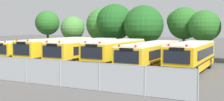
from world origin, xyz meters
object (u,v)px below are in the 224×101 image
object	(u,v)px
school_bus_4	(151,55)
tree_1	(73,28)
school_bus_5	(191,56)
school_bus_1	(57,49)
school_bus_2	(84,51)
tree_0	(47,23)
tree_2	(103,24)
tree_4	(143,25)
tree_5	(183,23)
school_bus_3	(116,52)
tree_6	(206,27)
school_bus_0	(31,49)
tree_3	(114,21)

from	to	relation	value
school_bus_4	tree_1	world-z (taller)	tree_1
school_bus_5	tree_1	distance (m)	19.53
school_bus_1	tree_1	distance (m)	9.15
school_bus_2	tree_0	xyz separation A→B (m)	(-11.46, 8.17, 2.98)
tree_2	tree_4	xyz separation A→B (m)	(6.72, -2.19, -0.14)
school_bus_2	tree_5	xyz separation A→B (m)	(7.84, 9.69, 2.94)
school_bus_1	tree_0	bearing A→B (deg)	-44.57
school_bus_4	tree_1	distance (m)	16.59
school_bus_3	tree_1	world-z (taller)	tree_1
school_bus_3	tree_5	size ratio (longest dim) A/B	1.53
school_bus_4	school_bus_5	bearing A→B (deg)	-174.08
school_bus_4	tree_6	world-z (taller)	tree_6
school_bus_5	tree_1	xyz separation A→B (m)	(-17.61, 8.11, 2.33)
school_bus_3	tree_0	size ratio (longest dim) A/B	1.53
tree_0	school_bus_3	bearing A→B (deg)	-28.76
school_bus_0	tree_3	bearing A→B (deg)	-122.15
school_bus_5	tree_6	world-z (taller)	tree_6
tree_2	tree_5	size ratio (longest dim) A/B	1.04
school_bus_0	tree_5	size ratio (longest dim) A/B	1.49
school_bus_5	tree_6	size ratio (longest dim) A/B	1.69
school_bus_1	tree_4	size ratio (longest dim) A/B	1.62
tree_4	school_bus_1	bearing A→B (deg)	-130.04
tree_3	tree_5	distance (m)	9.07
school_bus_4	tree_5	world-z (taller)	tree_5
tree_0	tree_6	xyz separation A→B (m)	(22.24, -0.25, -0.51)
tree_4	tree_5	xyz separation A→B (m)	(4.45, 1.60, 0.30)
school_bus_4	tree_1	size ratio (longest dim) A/B	2.10
tree_1	school_bus_2	bearing A→B (deg)	-50.00
tree_4	tree_2	bearing A→B (deg)	161.97
school_bus_5	tree_4	bearing A→B (deg)	-45.91
school_bus_2	tree_3	bearing A→B (deg)	-82.97
school_bus_0	tree_5	xyz separation A→B (m)	(14.99, 9.68, 3.04)
school_bus_0	tree_6	world-z (taller)	tree_6
tree_0	tree_4	world-z (taller)	tree_4
tree_4	school_bus_4	bearing A→B (deg)	-65.16
tree_1	tree_5	size ratio (longest dim) A/B	0.85
tree_1	tree_5	distance (m)	14.76
school_bus_0	school_bus_3	world-z (taller)	school_bus_3
school_bus_2	school_bus_3	distance (m)	3.64
school_bus_0	tree_3	world-z (taller)	tree_3
school_bus_3	tree_5	distance (m)	11.07
tree_2	tree_5	distance (m)	11.19
tree_0	tree_5	bearing A→B (deg)	4.51
tree_5	school_bus_2	bearing A→B (deg)	-128.98
tree_5	school_bus_3	bearing A→B (deg)	-113.20
tree_0	tree_6	size ratio (longest dim) A/B	1.09
school_bus_3	school_bus_4	size ratio (longest dim) A/B	0.85
school_bus_5	tree_3	size ratio (longest dim) A/B	1.40
school_bus_0	school_bus_5	size ratio (longest dim) A/B	0.96
school_bus_3	tree_3	size ratio (longest dim) A/B	1.38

